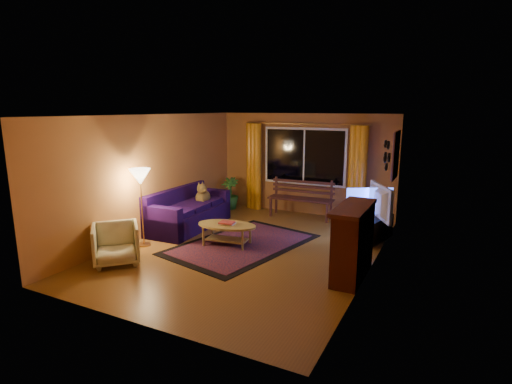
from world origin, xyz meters
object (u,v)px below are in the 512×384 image
at_px(armchair, 116,242).
at_px(floor_lamp, 142,208).
at_px(sofa, 189,209).
at_px(coffee_table, 227,235).
at_px(tv_console, 373,229).
at_px(bench, 300,208).

xyz_separation_m(armchair, floor_lamp, (-0.21, 0.90, 0.37)).
bearing_deg(armchair, sofa, 47.33).
xyz_separation_m(coffee_table, tv_console, (2.48, 1.57, 0.02)).
bearing_deg(sofa, coffee_table, -27.39).
bearing_deg(bench, floor_lamp, -124.27).
distance_m(armchair, tv_console, 4.90).
bearing_deg(bench, tv_console, -29.20).
bearing_deg(sofa, tv_console, 11.38).
height_order(sofa, tv_console, sofa).
bearing_deg(coffee_table, bench, 77.27).
bearing_deg(armchair, tv_console, -5.12).
distance_m(floor_lamp, coffee_table, 1.71).
bearing_deg(tv_console, sofa, -151.97).
relative_size(sofa, tv_console, 1.91).
distance_m(bench, tv_console, 2.13).
bearing_deg(coffee_table, sofa, 154.83).
bearing_deg(armchair, coffee_table, 7.13).
distance_m(bench, floor_lamp, 3.87).
xyz_separation_m(sofa, coffee_table, (1.36, -0.64, -0.22)).
height_order(armchair, floor_lamp, floor_lamp).
distance_m(coffee_table, tv_console, 2.93).
distance_m(armchair, coffee_table, 2.05).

